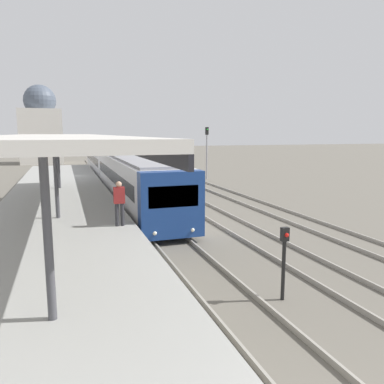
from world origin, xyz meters
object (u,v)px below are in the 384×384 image
at_px(person_on_platform, 119,201).
at_px(signal_post_near, 284,256).
at_px(signal_mast_far, 207,147).
at_px(train_far, 133,157).
at_px(train_near, 116,167).

distance_m(person_on_platform, signal_post_near, 6.59).
bearing_deg(signal_mast_far, person_on_platform, -119.37).
bearing_deg(train_far, train_near, -106.70).
distance_m(person_on_platform, train_far, 29.06).
relative_size(train_far, signal_mast_far, 6.35).
relative_size(person_on_platform, train_far, 0.05).
relative_size(person_on_platform, train_near, 0.05).
distance_m(train_near, signal_post_near, 22.40).
bearing_deg(train_near, train_far, 73.30).
xyz_separation_m(train_far, signal_post_near, (-2.15, -34.09, -0.46)).
height_order(person_on_platform, train_near, train_near).
xyz_separation_m(train_near, signal_post_near, (1.38, -22.35, -0.46)).
bearing_deg(train_far, signal_mast_far, -59.29).
relative_size(person_on_platform, signal_post_near, 0.85).
relative_size(train_far, signal_post_near, 15.84).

